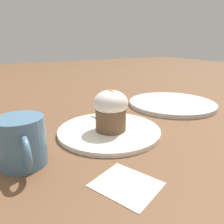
# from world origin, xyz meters

# --- Properties ---
(ground_plane) EXTENTS (4.00, 4.00, 0.00)m
(ground_plane) POSITION_xyz_m (0.00, 0.00, 0.00)
(ground_plane) COLOR brown
(dessert_plate) EXTENTS (0.25, 0.25, 0.01)m
(dessert_plate) POSITION_xyz_m (0.00, 0.00, 0.01)
(dessert_plate) COLOR white
(dessert_plate) RESTS_ON ground_plane
(carrot_cake) EXTENTS (0.08, 0.08, 0.10)m
(carrot_cake) POSITION_xyz_m (0.01, 0.00, 0.06)
(carrot_cake) COLOR brown
(carrot_cake) RESTS_ON dessert_plate
(spoon) EXTENTS (0.11, 0.05, 0.01)m
(spoon) POSITION_xyz_m (-0.03, 0.02, 0.01)
(spoon) COLOR #B7B7BC
(spoon) RESTS_ON dessert_plate
(coffee_cup) EXTENTS (0.12, 0.08, 0.09)m
(coffee_cup) POSITION_xyz_m (0.05, -0.20, 0.05)
(coffee_cup) COLOR teal
(coffee_cup) RESTS_ON ground_plane
(side_plate) EXTENTS (0.30, 0.30, 0.01)m
(side_plate) POSITION_xyz_m (-0.10, 0.31, 0.01)
(side_plate) COLOR silver
(side_plate) RESTS_ON ground_plane
(paper_napkin) EXTENTS (0.12, 0.11, 0.00)m
(paper_napkin) POSITION_xyz_m (0.19, -0.08, 0.00)
(paper_napkin) COLOR white
(paper_napkin) RESTS_ON ground_plane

